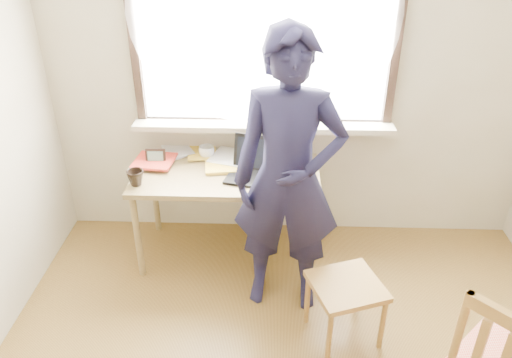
{
  "coord_description": "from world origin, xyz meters",
  "views": [
    {
      "loc": [
        -0.13,
        -1.38,
        2.36
      ],
      "look_at": [
        -0.22,
        0.95,
        1.03
      ],
      "focal_mm": 35.0,
      "sensor_mm": 36.0,
      "label": 1
    }
  ],
  "objects_px": {
    "laptop": "(257,168)",
    "person": "(288,179)",
    "mug_dark": "(136,178)",
    "mug_white": "(207,152)",
    "work_chair": "(346,292)",
    "desk": "(227,182)"
  },
  "relations": [
    {
      "from": "person",
      "to": "mug_dark",
      "type": "bearing_deg",
      "value": 168.9
    },
    {
      "from": "work_chair",
      "to": "laptop",
      "type": "bearing_deg",
      "value": 126.16
    },
    {
      "from": "desk",
      "to": "mug_dark",
      "type": "height_order",
      "value": "mug_dark"
    },
    {
      "from": "laptop",
      "to": "person",
      "type": "distance_m",
      "value": 0.49
    },
    {
      "from": "work_chair",
      "to": "desk",
      "type": "bearing_deg",
      "value": 134.18
    },
    {
      "from": "mug_dark",
      "to": "desk",
      "type": "bearing_deg",
      "value": 17.79
    },
    {
      "from": "mug_dark",
      "to": "work_chair",
      "type": "distance_m",
      "value": 1.53
    },
    {
      "from": "laptop",
      "to": "mug_white",
      "type": "bearing_deg",
      "value": 145.74
    },
    {
      "from": "laptop",
      "to": "mug_white",
      "type": "xyz_separation_m",
      "value": [
        -0.37,
        0.26,
        -0.02
      ]
    },
    {
      "from": "mug_white",
      "to": "mug_dark",
      "type": "bearing_deg",
      "value": -135.31
    },
    {
      "from": "mug_dark",
      "to": "work_chair",
      "type": "bearing_deg",
      "value": -23.96
    },
    {
      "from": "laptop",
      "to": "work_chair",
      "type": "height_order",
      "value": "laptop"
    },
    {
      "from": "desk",
      "to": "mug_dark",
      "type": "distance_m",
      "value": 0.62
    },
    {
      "from": "laptop",
      "to": "mug_dark",
      "type": "distance_m",
      "value": 0.81
    },
    {
      "from": "laptop",
      "to": "person",
      "type": "bearing_deg",
      "value": -64.4
    },
    {
      "from": "mug_white",
      "to": "person",
      "type": "bearing_deg",
      "value": -49.59
    },
    {
      "from": "laptop",
      "to": "mug_dark",
      "type": "xyz_separation_m",
      "value": [
        -0.79,
        -0.16,
        -0.01
      ]
    },
    {
      "from": "desk",
      "to": "mug_dark",
      "type": "relative_size",
      "value": 11.34
    },
    {
      "from": "desk",
      "to": "person",
      "type": "height_order",
      "value": "person"
    },
    {
      "from": "desk",
      "to": "mug_white",
      "type": "bearing_deg",
      "value": 125.99
    },
    {
      "from": "mug_white",
      "to": "mug_dark",
      "type": "distance_m",
      "value": 0.59
    },
    {
      "from": "laptop",
      "to": "person",
      "type": "xyz_separation_m",
      "value": [
        0.2,
        -0.42,
        0.16
      ]
    }
  ]
}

